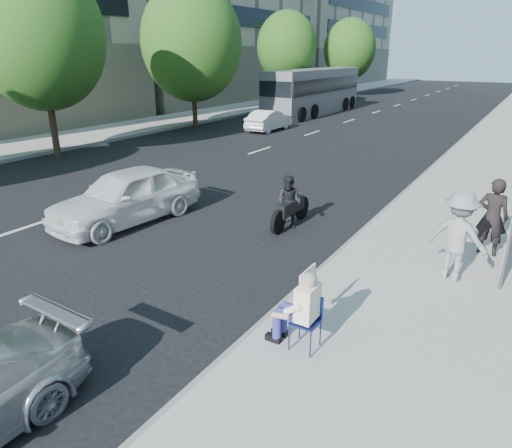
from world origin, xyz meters
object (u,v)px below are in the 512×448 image
Objects in this scene: pedestrian_woman at (492,217)px; white_sedan_near at (126,196)px; jogger at (458,236)px; white_sedan_mid at (269,120)px; motorcycle at (289,204)px; bus at (314,92)px; seated_protester at (300,304)px.

white_sedan_near is at bearing 21.61° from pedestrian_woman.
white_sedan_mid is (-13.10, 15.14, -0.46)m from jogger.
pedestrian_woman is 0.47× the size of white_sedan_mid.
white_sedan_mid is 16.41m from motorcycle.
bus is (-14.75, 22.28, 0.60)m from pedestrian_woman.
pedestrian_woman is 0.87× the size of motorcycle.
pedestrian_woman is (0.44, 1.74, -0.04)m from jogger.
pedestrian_woman is 0.40× the size of white_sedan_near.
seated_protester is 3.99m from jogger.
white_sedan_mid is 0.31× the size of bus.
white_sedan_near is at bearing 105.58° from white_sedan_mid.
motorcycle is at bearing -66.21° from bus.
bus reaches higher than jogger.
seated_protester is at bearing 75.81° from jogger.
jogger is 27.96m from bus.
seated_protester is 0.35× the size of white_sedan_mid.
bus reaches higher than motorcycle.
white_sedan_near is 1.18× the size of white_sedan_mid.
white_sedan_near reaches higher than seated_protester.
jogger is (1.63, 3.64, 0.20)m from seated_protester.
bus is at bearing 109.21° from white_sedan_near.
motorcycle is 24.86m from bus.
jogger is at bearing -16.34° from motorcycle.
bus is (-14.30, 24.01, 0.56)m from jogger.
bus is (-12.68, 27.65, 0.76)m from seated_protester.
white_sedan_near is at bearing 15.15° from jogger.
white_sedan_mid is at bearing -38.91° from pedestrian_woman.
seated_protester is 5.76m from pedestrian_woman.
seated_protester is 0.64× the size of motorcycle.
pedestrian_woman reaches higher than motorcycle.
jogger is at bearing 130.02° from white_sedan_mid.
pedestrian_woman is 9.21m from white_sedan_near.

